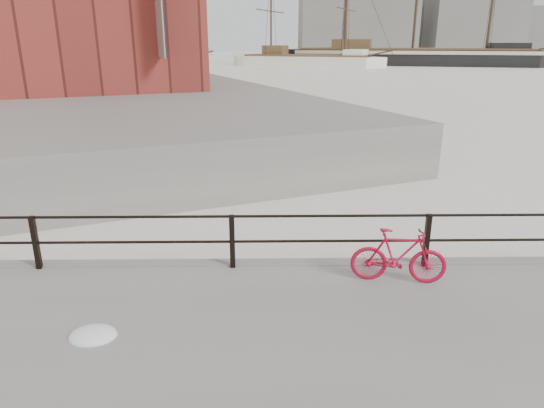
% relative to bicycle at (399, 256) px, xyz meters
% --- Properties ---
extents(far_quay, '(78.44, 148.07, 1.80)m').
position_rel_bicycle_xyz_m(far_quay, '(-35.84, 72.75, 0.07)').
color(far_quay, gray).
rests_on(far_quay, ground).
extents(bicycle, '(1.61, 0.47, 0.96)m').
position_rel_bicycle_xyz_m(bicycle, '(0.00, 0.00, 0.00)').
color(bicycle, '#AA0B29').
rests_on(bicycle, promenade).
extents(barque_black, '(57.21, 32.18, 31.18)m').
position_rel_bicycle_xyz_m(barque_black, '(24.47, 83.70, -0.83)').
color(barque_black, black).
rests_on(barque_black, ground).
extents(schooner_mid, '(32.09, 23.09, 21.20)m').
position_rel_bicycle_xyz_m(schooner_mid, '(5.15, 80.47, -0.83)').
color(schooner_mid, white).
rests_on(schooner_mid, ground).
extents(schooner_left, '(22.42, 10.89, 16.97)m').
position_rel_bicycle_xyz_m(schooner_left, '(-22.14, 78.87, -0.83)').
color(schooner_left, silver).
rests_on(schooner_left, ground).
extents(workboat_far, '(10.59, 6.09, 7.00)m').
position_rel_bicycle_xyz_m(workboat_far, '(-23.81, 46.37, -0.83)').
color(workboat_far, black).
rests_on(workboat_far, ground).
extents(apartment_brick, '(27.87, 22.90, 21.20)m').
position_rel_bicycle_xyz_m(apartment_brick, '(-50.80, 104.46, 11.57)').
color(apartment_brick, brown).
rests_on(apartment_brick, far_quay).
extents(industrial_west, '(32.00, 18.00, 18.00)m').
position_rel_bicycle_xyz_m(industrial_west, '(24.16, 140.75, 8.17)').
color(industrial_west, gray).
rests_on(industrial_west, ground).
extents(industrial_mid, '(26.00, 20.00, 24.00)m').
position_rel_bicycle_xyz_m(industrial_mid, '(59.16, 145.75, 11.17)').
color(industrial_mid, gray).
rests_on(industrial_mid, ground).
extents(industrial_east, '(20.00, 16.00, 14.00)m').
position_rel_bicycle_xyz_m(industrial_east, '(82.16, 150.75, 6.17)').
color(industrial_east, gray).
rests_on(industrial_east, ground).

